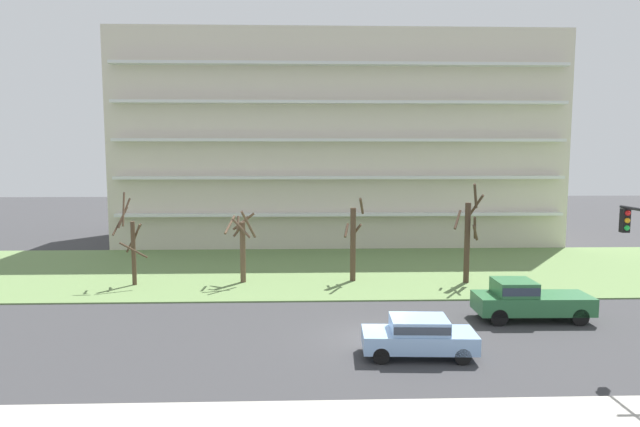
# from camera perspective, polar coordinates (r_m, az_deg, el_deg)

# --- Properties ---
(ground) EXTENTS (160.00, 160.00, 0.00)m
(ground) POSITION_cam_1_polar(r_m,az_deg,el_deg) (23.90, 6.03, -13.11)
(ground) COLOR #38383A
(grass_lawn_strip) EXTENTS (80.00, 16.00, 0.08)m
(grass_lawn_strip) POSITION_cam_1_polar(r_m,az_deg,el_deg) (37.30, 3.07, -5.94)
(grass_lawn_strip) COLOR #66844C
(grass_lawn_strip) RESTS_ON ground
(apartment_building) EXTENTS (38.17, 14.72, 18.17)m
(apartment_building) POSITION_cam_1_polar(r_m,az_deg,el_deg) (51.32, 1.69, 7.55)
(apartment_building) COLOR beige
(apartment_building) RESTS_ON ground
(tree_far_left) EXTENTS (2.05, 2.06, 5.67)m
(tree_far_left) POSITION_cam_1_polar(r_m,az_deg,el_deg) (34.29, -19.31, -3.04)
(tree_far_left) COLOR #4C3828
(tree_far_left) RESTS_ON ground
(tree_left) EXTENTS (1.92, 1.89, 4.58)m
(tree_left) POSITION_cam_1_polar(r_m,az_deg,el_deg) (33.41, -8.24, -3.15)
(tree_left) COLOR brown
(tree_left) RESTS_ON ground
(tree_center) EXTENTS (1.33, 1.29, 5.32)m
(tree_center) POSITION_cam_1_polar(r_m,az_deg,el_deg) (33.46, 3.54, -3.02)
(tree_center) COLOR #4C3828
(tree_center) RESTS_ON ground
(tree_right) EXTENTS (1.82, 1.67, 6.21)m
(tree_right) POSITION_cam_1_polar(r_m,az_deg,el_deg) (34.11, 15.40, -2.37)
(tree_right) COLOR #423023
(tree_right) RESTS_ON ground
(pickup_green_near_left) EXTENTS (5.44, 2.10, 1.95)m
(pickup_green_near_left) POSITION_cam_1_polar(r_m,az_deg,el_deg) (27.92, 21.07, -8.46)
(pickup_green_near_left) COLOR #2D6B3D
(pickup_green_near_left) RESTS_ON ground
(sedan_blue_center_left) EXTENTS (4.49, 2.03, 1.57)m
(sedan_blue_center_left) POSITION_cam_1_polar(r_m,az_deg,el_deg) (21.98, 10.40, -12.52)
(sedan_blue_center_left) COLOR #8CB2E0
(sedan_blue_center_left) RESTS_ON ground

